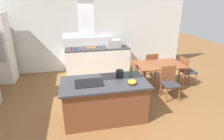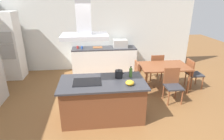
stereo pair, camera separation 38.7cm
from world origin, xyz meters
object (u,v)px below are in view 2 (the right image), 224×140
Objects in this scene: coffee_mug_red at (78,47)px; coffee_mug_blue at (82,47)px; chair_at_right_end at (193,72)px; chair_facing_island at (172,83)px; mixing_bowl at (130,83)px; countertop_microwave at (120,44)px; chair_facing_back_wall at (156,66)px; dining_table at (164,68)px; tea_kettle at (119,74)px; cooktop at (87,82)px; olive_oil_bottle at (131,72)px; cutting_board at (98,47)px; range_hood at (84,25)px; wall_oven_stack at (9,46)px; chair_at_left_end at (133,75)px.

coffee_mug_red and coffee_mug_blue have the same top height.
chair_facing_island is at bearing -143.99° from chair_at_right_end.
mixing_bowl is 3.13m from countertop_microwave.
dining_table is at bearing -90.00° from chair_facing_back_wall.
tea_kettle is at bearing 113.37° from mixing_bowl.
chair_facing_island is at bearing -43.29° from coffee_mug_blue.
coffee_mug_red is 3.89m from chair_at_right_end.
cooktop is 0.67× the size of chair_facing_back_wall.
olive_oil_bottle is at bearing -63.37° from coffee_mug_red.
cooktop is at bearing -150.93° from dining_table.
cutting_board is 3.18m from range_hood.
chair_facing_island is at bearing 14.22° from cooktop.
cooktop is at bearing -166.95° from tea_kettle.
coffee_mug_red is 3.08m from dining_table.
cooktop is 3.28× the size of mixing_bowl.
mixing_bowl is (-0.10, -0.42, -0.06)m from olive_oil_bottle.
countertop_microwave is at bearing 86.38° from olive_oil_bottle.
chair_facing_back_wall is 0.99× the size of range_hood.
olive_oil_bottle is 1.49m from range_hood.
tea_kettle is 1.23× the size of mixing_bowl.
wall_oven_stack is at bearing 165.94° from chair_at_right_end.
dining_table is at bearing -33.71° from coffee_mug_blue.
chair_facing_island is at bearing -42.26° from coffee_mug_red.
cutting_board is (-0.37, 2.77, -0.08)m from tea_kettle.
chair_facing_back_wall is (1.04, -0.99, -0.53)m from countertop_microwave.
coffee_mug_red is 0.10× the size of chair_facing_back_wall.
olive_oil_bottle is at bearing -76.72° from cutting_board.
chair_at_left_end is at bearing 74.63° from mixing_bowl.
chair_facing_island is at bearing -65.83° from countertop_microwave.
coffee_mug_red is at bearing -177.04° from cutting_board.
mixing_bowl is 3.37m from coffee_mug_red.
chair_facing_back_wall is at bearing 90.00° from dining_table.
tea_kettle reaches higher than cutting_board.
dining_table is 0.68m from chair_facing_island.
chair_at_left_end is (0.13, -1.66, -0.53)m from countertop_microwave.
olive_oil_bottle reaches higher than cutting_board.
cutting_board is 0.38× the size of chair_at_right_end.
chair_facing_back_wall is 3.31m from range_hood.
coffee_mug_red is 0.71m from cutting_board.
wall_oven_stack is (-2.20, -0.25, 0.16)m from coffee_mug_red.
coffee_mug_blue is 2.25m from chair_at_left_end.
wall_oven_stack reaches higher than mixing_bowl.
range_hood is (0.22, -2.84, 1.16)m from coffee_mug_blue.
countertop_microwave reaches higher than olive_oil_bottle.
cooktop is at bearing -165.78° from chair_facing_island.
mixing_bowl reaches higher than coffee_mug_red.
tea_kettle is 0.25× the size of chair_facing_island.
chair_facing_island is at bearing -51.89° from cutting_board.
chair_facing_back_wall is 1.33m from chair_facing_island.
tea_kettle is 2.67m from chair_at_right_end.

